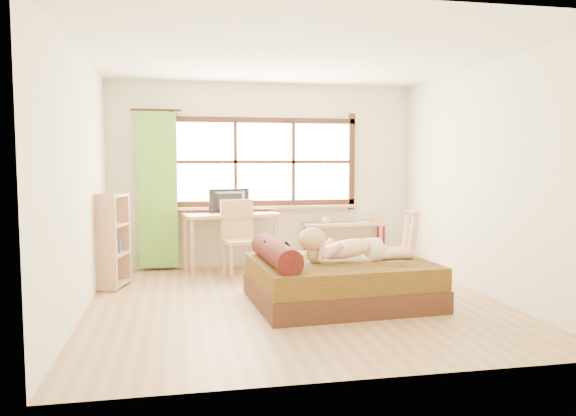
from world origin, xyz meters
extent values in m
plane|color=#9E754C|center=(0.00, 0.00, 0.00)|extent=(4.50, 4.50, 0.00)
plane|color=white|center=(0.00, 0.00, 2.70)|extent=(4.50, 4.50, 0.00)
plane|color=silver|center=(0.00, 2.25, 1.35)|extent=(4.50, 0.00, 4.50)
plane|color=silver|center=(0.00, -2.25, 1.35)|extent=(4.50, 0.00, 4.50)
plane|color=silver|center=(-2.25, 0.00, 1.35)|extent=(0.00, 4.50, 4.50)
plane|color=silver|center=(2.25, 0.00, 1.35)|extent=(0.00, 4.50, 4.50)
cube|color=#FFEDBF|center=(0.00, 2.25, 1.55)|extent=(2.60, 0.01, 1.30)
cube|color=tan|center=(0.00, 2.17, 0.88)|extent=(2.80, 0.16, 0.04)
cube|color=#549328|center=(-1.55, 2.13, 1.15)|extent=(0.55, 0.10, 2.20)
cube|color=black|center=(0.49, -0.11, 0.12)|extent=(2.00, 1.64, 0.24)
cube|color=#382A0C|center=(0.49, -0.11, 0.36)|extent=(1.96, 1.61, 0.24)
cylinder|color=#32080C|center=(-0.25, -0.16, 0.59)|extent=(0.35, 1.31, 0.27)
cube|color=tan|center=(-0.54, 1.95, 0.80)|extent=(1.40, 0.82, 0.04)
cube|color=tan|center=(-1.09, 1.61, 0.40)|extent=(0.06, 0.06, 0.79)
cube|color=tan|center=(0.10, 1.82, 0.40)|extent=(0.06, 0.06, 0.79)
cube|color=tan|center=(-1.17, 2.08, 0.40)|extent=(0.06, 0.06, 0.79)
cube|color=tan|center=(0.02, 2.29, 0.40)|extent=(0.06, 0.06, 0.79)
imported|color=black|center=(-0.54, 2.00, 0.99)|extent=(0.60, 0.18, 0.34)
cube|color=tan|center=(-0.44, 1.50, 0.48)|extent=(0.53, 0.53, 0.04)
cube|color=tan|center=(-0.47, 1.71, 0.77)|extent=(0.46, 0.12, 0.53)
cube|color=tan|center=(-0.60, 1.27, 0.23)|extent=(0.05, 0.05, 0.46)
cube|color=tan|center=(-0.21, 1.34, 0.23)|extent=(0.05, 0.05, 0.46)
cube|color=tan|center=(-0.67, 1.66, 0.23)|extent=(0.05, 0.05, 0.46)
cube|color=tan|center=(-0.28, 1.73, 0.23)|extent=(0.05, 0.05, 0.46)
cube|color=tan|center=(1.19, 2.07, 0.61)|extent=(1.26, 0.32, 0.04)
cube|color=tan|center=(1.19, 2.07, 0.29)|extent=(1.26, 0.32, 0.03)
cylinder|color=maroon|center=(0.61, 1.94, 0.32)|extent=(0.04, 0.04, 0.63)
cylinder|color=maroon|center=(1.77, 1.94, 0.32)|extent=(0.04, 0.04, 0.63)
cylinder|color=maroon|center=(0.61, 2.20, 0.32)|extent=(0.04, 0.04, 0.63)
cylinder|color=maroon|center=(1.77, 2.20, 0.32)|extent=(0.04, 0.04, 0.63)
cube|color=gold|center=(1.67, 2.07, 0.67)|extent=(0.11, 0.11, 0.08)
imported|color=gray|center=(0.89, 2.07, 0.68)|extent=(0.13, 0.13, 0.10)
imported|color=gray|center=(1.39, 2.07, 0.64)|extent=(0.18, 0.24, 0.02)
cube|color=tan|center=(-2.08, 1.15, 0.05)|extent=(0.40, 0.54, 0.03)
cube|color=tan|center=(-2.08, 1.15, 0.41)|extent=(0.40, 0.54, 0.03)
cube|color=tan|center=(-2.08, 1.15, 0.78)|extent=(0.40, 0.54, 0.03)
cube|color=tan|center=(-2.08, 1.15, 1.15)|extent=(0.40, 0.54, 0.03)
cube|color=tan|center=(-2.14, 0.92, 0.60)|extent=(0.29, 0.10, 1.17)
cube|color=tan|center=(-2.02, 1.39, 0.60)|extent=(0.29, 0.10, 1.17)
camera|label=1|loc=(-1.27, -6.01, 1.59)|focal=35.00mm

